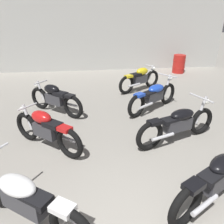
% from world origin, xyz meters
% --- Properties ---
extents(back_wall, '(12.79, 0.24, 3.60)m').
position_xyz_m(back_wall, '(0.00, 9.86, 1.80)').
color(back_wall, '#B2B2AD').
rests_on(back_wall, ground).
extents(motorcycle_left_row_0, '(1.85, 1.32, 0.97)m').
position_xyz_m(motorcycle_left_row_0, '(-1.46, 0.89, 0.45)').
color(motorcycle_left_row_0, black).
rests_on(motorcycle_left_row_0, ground).
extents(motorcycle_left_row_1, '(1.58, 1.35, 0.88)m').
position_xyz_m(motorcycle_left_row_1, '(-1.46, 2.82, 0.46)').
color(motorcycle_left_row_1, black).
rests_on(motorcycle_left_row_1, ground).
extents(motorcycle_left_row_2, '(1.61, 1.31, 0.88)m').
position_xyz_m(motorcycle_left_row_2, '(-1.48, 4.66, 0.46)').
color(motorcycle_left_row_2, black).
rests_on(motorcycle_left_row_2, ground).
extents(motorcycle_right_row_0, '(1.95, 1.18, 0.97)m').
position_xyz_m(motorcycle_right_row_0, '(1.34, 1.00, 0.45)').
color(motorcycle_right_row_0, black).
rests_on(motorcycle_right_row_0, ground).
extents(motorcycle_right_row_1, '(2.07, 0.96, 0.97)m').
position_xyz_m(motorcycle_right_row_1, '(1.41, 2.74, 0.45)').
color(motorcycle_right_row_1, black).
rests_on(motorcycle_right_row_1, ground).
extents(motorcycle_right_row_2, '(1.82, 1.37, 0.97)m').
position_xyz_m(motorcycle_right_row_2, '(1.39, 4.55, 0.45)').
color(motorcycle_right_row_2, black).
rests_on(motorcycle_right_row_2, ground).
extents(motorcycle_right_row_3, '(1.75, 1.09, 0.88)m').
position_xyz_m(motorcycle_right_row_3, '(1.42, 6.37, 0.46)').
color(motorcycle_right_row_3, black).
rests_on(motorcycle_right_row_3, ground).
extents(oil_drum, '(0.59, 0.59, 0.85)m').
position_xyz_m(oil_drum, '(3.89, 8.77, 0.43)').
color(oil_drum, red).
rests_on(oil_drum, ground).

